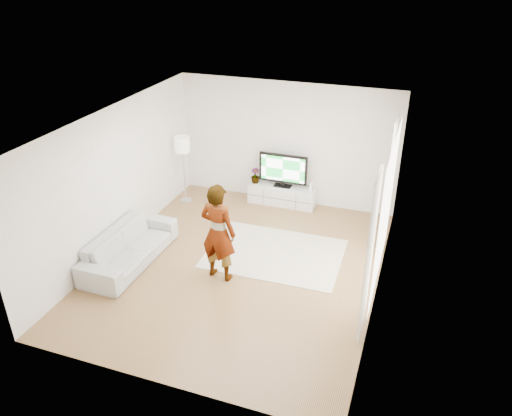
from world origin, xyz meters
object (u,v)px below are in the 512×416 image
(rug, at_px, (275,253))
(sofa, at_px, (129,247))
(media_console, at_px, (282,195))
(player, at_px, (218,232))
(television, at_px, (283,169))
(floor_lamp, at_px, (182,147))

(rug, distance_m, sofa, 2.78)
(media_console, relative_size, player, 0.85)
(television, distance_m, floor_lamp, 2.33)
(sofa, bearing_deg, player, -86.13)
(sofa, bearing_deg, rug, -64.60)
(television, distance_m, rug, 2.36)
(television, bearing_deg, rug, -77.11)
(media_console, xyz_separation_m, player, (-0.22, -3.17, 0.71))
(television, height_order, player, player)
(player, bearing_deg, sofa, 11.26)
(player, relative_size, sofa, 0.82)
(media_console, distance_m, television, 0.64)
(rug, relative_size, player, 1.42)
(media_console, height_order, rug, media_console)
(player, xyz_separation_m, sofa, (-1.79, -0.10, -0.60))
(player, bearing_deg, television, -86.01)
(media_console, xyz_separation_m, floor_lamp, (-2.19, -0.58, 1.12))
(media_console, relative_size, floor_lamp, 0.99)
(sofa, bearing_deg, television, -30.79)
(player, distance_m, sofa, 1.89)
(media_console, bearing_deg, player, -94.01)
(television, bearing_deg, sofa, -121.37)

